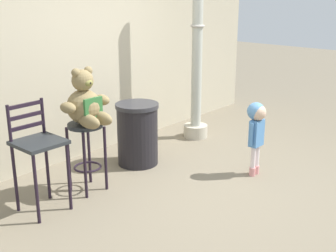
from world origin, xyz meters
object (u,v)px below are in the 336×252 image
Objects in this scene: teddy_bear at (86,104)px; child_walking at (257,123)px; bar_stool_with_teddy at (86,143)px; trash_bin at (138,134)px; lamppost at (197,63)px; bar_chair_empty at (38,148)px.

teddy_bear is 1.93m from child_walking.
child_walking is (1.55, -1.13, 0.10)m from bar_stool_with_teddy.
lamppost is at bearing 4.35° from trash_bin.
lamppost is (2.18, 0.26, 0.12)m from teddy_bear.
lamppost reaches higher than bar_chair_empty.
bar_chair_empty is at bearing -174.91° from lamppost.
bar_chair_empty is (-2.76, -0.25, -0.44)m from lamppost.
child_walking is 1.13× the size of trash_bin.
trash_bin is 1.47m from lamppost.
child_walking is at bearing -27.69° from bar_chair_empty.
lamppost is (1.29, 0.10, 0.70)m from trash_bin.
lamppost is 2.57× the size of bar_chair_empty.
lamppost reaches higher than trash_bin.
teddy_bear is 1.08m from trash_bin.
child_walking is at bearing -114.87° from lamppost.
child_walking reaches higher than trash_bin.
trash_bin reaches higher than bar_stool_with_teddy.
trash_bin is 0.72× the size of bar_chair_empty.
teddy_bear is 0.66m from bar_chair_empty.
bar_chair_empty is at bearing -178.93° from bar_stool_with_teddy.
bar_chair_empty is (-1.47, -0.15, 0.26)m from trash_bin.
child_walking is 0.81× the size of bar_chair_empty.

